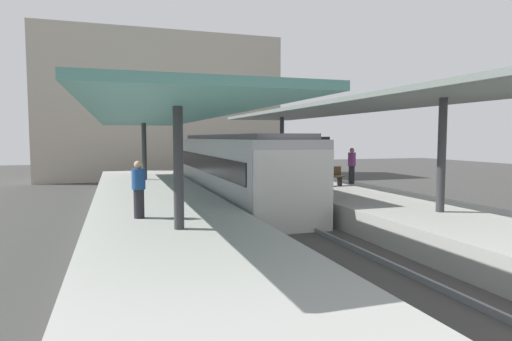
% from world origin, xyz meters
% --- Properties ---
extents(ground_plane, '(80.00, 80.00, 0.00)m').
position_xyz_m(ground_plane, '(0.00, 0.00, 0.00)').
color(ground_plane, '#383835').
extents(platform_left, '(4.40, 28.00, 1.00)m').
position_xyz_m(platform_left, '(-3.80, 0.00, 0.50)').
color(platform_left, '#9E9E99').
rests_on(platform_left, ground_plane).
extents(platform_right, '(4.40, 28.00, 1.00)m').
position_xyz_m(platform_right, '(3.80, 0.00, 0.50)').
color(platform_right, '#9E9E99').
rests_on(platform_right, ground_plane).
extents(track_ballast, '(3.20, 28.00, 0.20)m').
position_xyz_m(track_ballast, '(0.00, 0.00, 0.10)').
color(track_ballast, '#423F3D').
rests_on(track_ballast, ground_plane).
extents(rail_near_side, '(0.08, 28.00, 0.14)m').
position_xyz_m(rail_near_side, '(-0.72, 0.00, 0.27)').
color(rail_near_side, slate).
rests_on(rail_near_side, track_ballast).
extents(rail_far_side, '(0.08, 28.00, 0.14)m').
position_xyz_m(rail_far_side, '(0.72, 0.00, 0.27)').
color(rail_far_side, slate).
rests_on(rail_far_side, track_ballast).
extents(commuter_train, '(2.78, 14.04, 3.10)m').
position_xyz_m(commuter_train, '(0.00, 4.01, 1.73)').
color(commuter_train, '#ADADB2').
rests_on(commuter_train, track_ballast).
extents(canopy_left, '(4.18, 21.00, 3.06)m').
position_xyz_m(canopy_left, '(-3.80, 1.40, 3.94)').
color(canopy_left, '#333335').
rests_on(canopy_left, platform_left).
extents(canopy_right, '(4.18, 21.00, 3.47)m').
position_xyz_m(canopy_right, '(3.80, 1.40, 4.34)').
color(canopy_right, '#333335').
rests_on(canopy_right, platform_right).
extents(platform_bench, '(1.40, 0.41, 0.86)m').
position_xyz_m(platform_bench, '(3.85, 2.18, 1.46)').
color(platform_bench, black).
rests_on(platform_bench, platform_right).
extents(platform_sign, '(0.90, 0.08, 2.21)m').
position_xyz_m(platform_sign, '(5.24, 5.57, 2.62)').
color(platform_sign, '#262628').
rests_on(platform_sign, platform_right).
extents(passenger_near_bench, '(0.36, 0.36, 1.70)m').
position_xyz_m(passenger_near_bench, '(5.37, 6.72, 1.88)').
color(passenger_near_bench, '#998460').
rests_on(passenger_near_bench, platform_right).
extents(passenger_mid_platform, '(0.36, 0.36, 1.55)m').
position_xyz_m(passenger_mid_platform, '(-4.63, -3.17, 1.80)').
color(passenger_mid_platform, '#232328').
rests_on(passenger_mid_platform, platform_left).
extents(passenger_far_end, '(0.36, 0.36, 1.68)m').
position_xyz_m(passenger_far_end, '(5.37, 2.72, 1.87)').
color(passenger_far_end, '#232328').
rests_on(passenger_far_end, platform_right).
extents(station_building_backdrop, '(18.00, 6.00, 11.00)m').
position_xyz_m(station_building_backdrop, '(-1.67, 20.00, 5.50)').
color(station_building_backdrop, '#A89E8E').
rests_on(station_building_backdrop, ground_plane).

